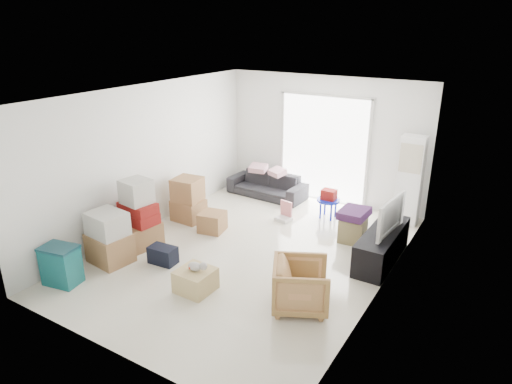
{
  "coord_description": "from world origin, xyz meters",
  "views": [
    {
      "loc": [
        3.72,
        -5.92,
        3.73
      ],
      "look_at": [
        -0.01,
        0.2,
        1.04
      ],
      "focal_mm": 32.0,
      "sensor_mm": 36.0,
      "label": 1
    }
  ],
  "objects_px": {
    "armchair": "(301,283)",
    "kids_table": "(329,198)",
    "ottoman": "(353,230)",
    "wood_crate": "(196,280)",
    "sofa": "(267,181)",
    "television": "(384,227)",
    "tv_console": "(382,246)",
    "ac_tower": "(410,180)",
    "storage_bins": "(61,265)"
  },
  "relations": [
    {
      "from": "ottoman",
      "to": "wood_crate",
      "type": "xyz_separation_m",
      "value": [
        -1.4,
        -2.75,
        -0.05
      ]
    },
    {
      "from": "tv_console",
      "to": "kids_table",
      "type": "distance_m",
      "value": 1.87
    },
    {
      "from": "ac_tower",
      "to": "kids_table",
      "type": "height_order",
      "value": "ac_tower"
    },
    {
      "from": "tv_console",
      "to": "storage_bins",
      "type": "height_order",
      "value": "storage_bins"
    },
    {
      "from": "storage_bins",
      "to": "wood_crate",
      "type": "xyz_separation_m",
      "value": [
        1.84,
        0.89,
        -0.14
      ]
    },
    {
      "from": "ottoman",
      "to": "wood_crate",
      "type": "relative_size",
      "value": 0.86
    },
    {
      "from": "ac_tower",
      "to": "tv_console",
      "type": "distance_m",
      "value": 1.86
    },
    {
      "from": "sofa",
      "to": "storage_bins",
      "type": "xyz_separation_m",
      "value": [
        -0.78,
        -4.81,
        -0.04
      ]
    },
    {
      "from": "ac_tower",
      "to": "wood_crate",
      "type": "bearing_deg",
      "value": -116.26
    },
    {
      "from": "ac_tower",
      "to": "tv_console",
      "type": "relative_size",
      "value": 1.09
    },
    {
      "from": "armchair",
      "to": "storage_bins",
      "type": "height_order",
      "value": "armchair"
    },
    {
      "from": "tv_console",
      "to": "television",
      "type": "distance_m",
      "value": 0.33
    },
    {
      "from": "ac_tower",
      "to": "kids_table",
      "type": "distance_m",
      "value": 1.58
    },
    {
      "from": "tv_console",
      "to": "sofa",
      "type": "bearing_deg",
      "value": 152.67
    },
    {
      "from": "armchair",
      "to": "storage_bins",
      "type": "bearing_deg",
      "value": 84.68
    },
    {
      "from": "wood_crate",
      "to": "kids_table",
      "type": "bearing_deg",
      "value": 80.03
    },
    {
      "from": "sofa",
      "to": "ottoman",
      "type": "distance_m",
      "value": 2.73
    },
    {
      "from": "armchair",
      "to": "sofa",
      "type": "bearing_deg",
      "value": 9.56
    },
    {
      "from": "armchair",
      "to": "kids_table",
      "type": "distance_m",
      "value": 3.2
    },
    {
      "from": "television",
      "to": "armchair",
      "type": "relative_size",
      "value": 1.33
    },
    {
      "from": "sofa",
      "to": "ottoman",
      "type": "bearing_deg",
      "value": -23.0
    },
    {
      "from": "sofa",
      "to": "storage_bins",
      "type": "relative_size",
      "value": 2.91
    },
    {
      "from": "television",
      "to": "kids_table",
      "type": "distance_m",
      "value": 1.87
    },
    {
      "from": "ottoman",
      "to": "kids_table",
      "type": "distance_m",
      "value": 1.1
    },
    {
      "from": "ac_tower",
      "to": "television",
      "type": "distance_m",
      "value": 1.78
    },
    {
      "from": "storage_bins",
      "to": "armchair",
      "type": "bearing_deg",
      "value": 21.28
    },
    {
      "from": "storage_bins",
      "to": "kids_table",
      "type": "relative_size",
      "value": 1.02
    },
    {
      "from": "television",
      "to": "storage_bins",
      "type": "distance_m",
      "value": 5.05
    },
    {
      "from": "television",
      "to": "kids_table",
      "type": "xyz_separation_m",
      "value": [
        -1.45,
        1.18,
        -0.18
      ]
    },
    {
      "from": "sofa",
      "to": "wood_crate",
      "type": "relative_size",
      "value": 3.56
    },
    {
      "from": "television",
      "to": "sofa",
      "type": "distance_m",
      "value": 3.52
    },
    {
      "from": "ac_tower",
      "to": "sofa",
      "type": "xyz_separation_m",
      "value": [
        -3.07,
        -0.15,
        -0.53
      ]
    },
    {
      "from": "sofa",
      "to": "ac_tower",
      "type": "bearing_deg",
      "value": 5.32
    },
    {
      "from": "ottoman",
      "to": "wood_crate",
      "type": "height_order",
      "value": "ottoman"
    },
    {
      "from": "kids_table",
      "to": "armchair",
      "type": "bearing_deg",
      "value": -73.81
    },
    {
      "from": "storage_bins",
      "to": "kids_table",
      "type": "height_order",
      "value": "storage_bins"
    },
    {
      "from": "ac_tower",
      "to": "ottoman",
      "type": "distance_m",
      "value": 1.6
    },
    {
      "from": "sofa",
      "to": "storage_bins",
      "type": "distance_m",
      "value": 4.87
    },
    {
      "from": "sofa",
      "to": "armchair",
      "type": "relative_size",
      "value": 2.34
    },
    {
      "from": "television",
      "to": "kids_table",
      "type": "bearing_deg",
      "value": 56.32
    },
    {
      "from": "television",
      "to": "tv_console",
      "type": "bearing_deg",
      "value": 0.0
    },
    {
      "from": "tv_console",
      "to": "kids_table",
      "type": "xyz_separation_m",
      "value": [
        -1.45,
        1.18,
        0.16
      ]
    },
    {
      "from": "television",
      "to": "ottoman",
      "type": "height_order",
      "value": "television"
    },
    {
      "from": "storage_bins",
      "to": "ottoman",
      "type": "height_order",
      "value": "storage_bins"
    },
    {
      "from": "ac_tower",
      "to": "sofa",
      "type": "height_order",
      "value": "ac_tower"
    },
    {
      "from": "armchair",
      "to": "wood_crate",
      "type": "xyz_separation_m",
      "value": [
        -1.51,
        -0.41,
        -0.21
      ]
    },
    {
      "from": "ac_tower",
      "to": "wood_crate",
      "type": "relative_size",
      "value": 3.48
    },
    {
      "from": "wood_crate",
      "to": "armchair",
      "type": "bearing_deg",
      "value": 15.4
    },
    {
      "from": "kids_table",
      "to": "wood_crate",
      "type": "height_order",
      "value": "kids_table"
    },
    {
      "from": "television",
      "to": "armchair",
      "type": "height_order",
      "value": "armchair"
    }
  ]
}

